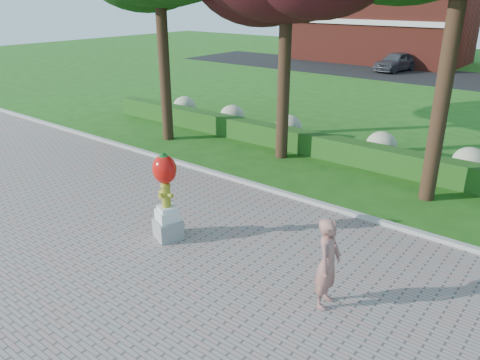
{
  "coord_description": "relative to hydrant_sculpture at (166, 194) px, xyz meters",
  "views": [
    {
      "loc": [
        7.06,
        -7.89,
        5.65
      ],
      "look_at": [
        0.01,
        1.0,
        1.12
      ],
      "focal_mm": 35.0,
      "sensor_mm": 36.0,
      "label": 1
    }
  ],
  "objects": [
    {
      "name": "building_left",
      "position": [
        -9.32,
        34.98,
        2.29
      ],
      "size": [
        14.0,
        8.0,
        7.0
      ],
      "primitive_type": "cube",
      "color": "maroon",
      "rests_on": "ground"
    },
    {
      "name": "woman",
      "position": [
        4.33,
        0.03,
        -0.26
      ],
      "size": [
        0.54,
        0.73,
        1.83
      ],
      "primitive_type": "imported",
      "rotation": [
        0.0,
        0.0,
        1.73
      ],
      "color": "#9F665B",
      "rests_on": "walkway"
    },
    {
      "name": "parked_car",
      "position": [
        -5.87,
        29.78,
        -0.46
      ],
      "size": [
        2.42,
        4.54,
        1.47
      ],
      "primitive_type": "imported",
      "rotation": [
        0.0,
        0.0,
        -0.17
      ],
      "color": "#46494F",
      "rests_on": "street"
    },
    {
      "name": "lawn_hedge",
      "position": [
        0.68,
        7.98,
        -0.81
      ],
      "size": [
        24.0,
        0.7,
        0.8
      ],
      "primitive_type": "cube",
      "color": "#1D4F16",
      "rests_on": "ground"
    },
    {
      "name": "walkway",
      "position": [
        0.68,
        -3.02,
        -1.19
      ],
      "size": [
        40.0,
        14.0,
        0.04
      ],
      "primitive_type": "cube",
      "color": "gray",
      "rests_on": "ground"
    },
    {
      "name": "ground",
      "position": [
        0.68,
        0.98,
        -1.21
      ],
      "size": [
        100.0,
        100.0,
        0.0
      ],
      "primitive_type": "plane",
      "color": "#1F5715",
      "rests_on": "ground"
    },
    {
      "name": "hydrangea_row",
      "position": [
        1.25,
        8.98,
        -0.66
      ],
      "size": [
        20.1,
        1.1,
        0.99
      ],
      "color": "#B4B28A",
      "rests_on": "ground"
    },
    {
      "name": "hydrant_sculpture",
      "position": [
        0.0,
        0.0,
        0.0
      ],
      "size": [
        0.77,
        0.77,
        2.21
      ],
      "rotation": [
        0.0,
        0.0,
        -0.36
      ],
      "color": "gray",
      "rests_on": "walkway"
    },
    {
      "name": "curb",
      "position": [
        0.68,
        3.98,
        -1.14
      ],
      "size": [
        40.0,
        0.18,
        0.15
      ],
      "primitive_type": "cube",
      "color": "#ADADA5",
      "rests_on": "ground"
    }
  ]
}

